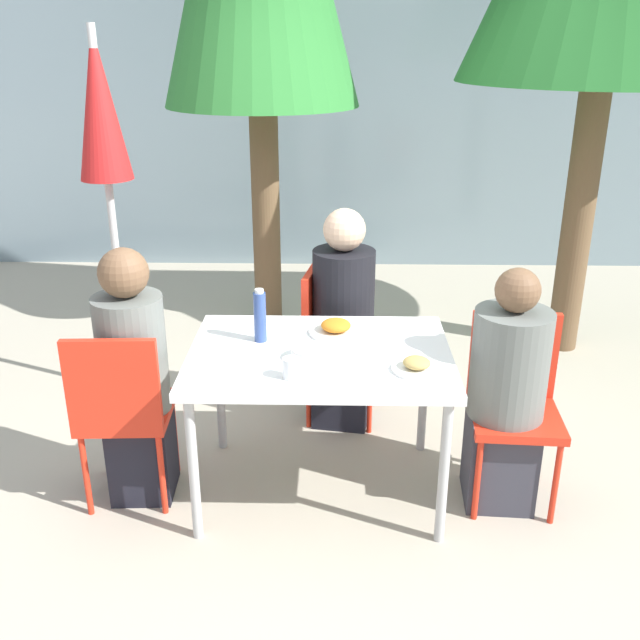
{
  "coord_description": "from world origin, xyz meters",
  "views": [
    {
      "loc": [
        0.06,
        -2.9,
        2.05
      ],
      "look_at": [
        0.0,
        0.0,
        0.88
      ],
      "focal_mm": 40.0,
      "sensor_mm": 36.0,
      "label": 1
    }
  ],
  "objects_px": {
    "person_right": "(506,397)",
    "chair_left": "(122,405)",
    "person_far": "(343,324)",
    "salad_bowl": "(310,353)",
    "bottle": "(260,316)",
    "chair_far": "(330,332)",
    "chair_right": "(514,394)",
    "person_left": "(135,382)",
    "closed_umbrella": "(103,138)",
    "drinking_cup": "(291,368)"
  },
  "relations": [
    {
      "from": "chair_right",
      "to": "chair_far",
      "type": "relative_size",
      "value": 1.0
    },
    {
      "from": "salad_bowl",
      "to": "person_far",
      "type": "bearing_deg",
      "value": 78.7
    },
    {
      "from": "person_far",
      "to": "closed_umbrella",
      "type": "bearing_deg",
      "value": -93.98
    },
    {
      "from": "chair_left",
      "to": "person_far",
      "type": "height_order",
      "value": "person_far"
    },
    {
      "from": "person_right",
      "to": "chair_far",
      "type": "bearing_deg",
      "value": -41.26
    },
    {
      "from": "person_right",
      "to": "chair_left",
      "type": "bearing_deg",
      "value": 5.88
    },
    {
      "from": "closed_umbrella",
      "to": "salad_bowl",
      "type": "relative_size",
      "value": 12.95
    },
    {
      "from": "person_left",
      "to": "person_far",
      "type": "xyz_separation_m",
      "value": [
        0.95,
        0.72,
        -0.0
      ]
    },
    {
      "from": "person_right",
      "to": "bottle",
      "type": "bearing_deg",
      "value": -4.76
    },
    {
      "from": "person_right",
      "to": "person_far",
      "type": "bearing_deg",
      "value": -41.58
    },
    {
      "from": "chair_left",
      "to": "drinking_cup",
      "type": "distance_m",
      "value": 0.83
    },
    {
      "from": "person_right",
      "to": "drinking_cup",
      "type": "xyz_separation_m",
      "value": [
        -0.95,
        -0.22,
        0.24
      ]
    },
    {
      "from": "chair_far",
      "to": "salad_bowl",
      "type": "distance_m",
      "value": 0.86
    },
    {
      "from": "closed_umbrella",
      "to": "bottle",
      "type": "distance_m",
      "value": 1.43
    },
    {
      "from": "person_far",
      "to": "drinking_cup",
      "type": "xyz_separation_m",
      "value": [
        -0.22,
        -0.95,
        0.19
      ]
    },
    {
      "from": "person_far",
      "to": "person_left",
      "type": "bearing_deg",
      "value": -43.61
    },
    {
      "from": "chair_far",
      "to": "chair_right",
      "type": "bearing_deg",
      "value": 59.23
    },
    {
      "from": "person_left",
      "to": "bottle",
      "type": "distance_m",
      "value": 0.64
    },
    {
      "from": "person_left",
      "to": "chair_far",
      "type": "bearing_deg",
      "value": 38.98
    },
    {
      "from": "chair_left",
      "to": "closed_umbrella",
      "type": "relative_size",
      "value": 0.42
    },
    {
      "from": "person_left",
      "to": "closed_umbrella",
      "type": "distance_m",
      "value": 1.43
    },
    {
      "from": "chair_right",
      "to": "person_left",
      "type": "bearing_deg",
      "value": 5.69
    },
    {
      "from": "bottle",
      "to": "drinking_cup",
      "type": "xyz_separation_m",
      "value": [
        0.16,
        -0.38,
        -0.08
      ]
    },
    {
      "from": "chair_left",
      "to": "bottle",
      "type": "height_order",
      "value": "bottle"
    },
    {
      "from": "chair_left",
      "to": "closed_umbrella",
      "type": "xyz_separation_m",
      "value": [
        -0.3,
        1.1,
        1.01
      ]
    },
    {
      "from": "person_far",
      "to": "chair_right",
      "type": "bearing_deg",
      "value": 59.34
    },
    {
      "from": "salad_bowl",
      "to": "chair_far",
      "type": "bearing_deg",
      "value": 84.36
    },
    {
      "from": "chair_far",
      "to": "person_far",
      "type": "height_order",
      "value": "person_far"
    },
    {
      "from": "drinking_cup",
      "to": "person_left",
      "type": "bearing_deg",
      "value": 162.25
    },
    {
      "from": "person_left",
      "to": "drinking_cup",
      "type": "bearing_deg",
      "value": -20.36
    },
    {
      "from": "drinking_cup",
      "to": "bottle",
      "type": "bearing_deg",
      "value": 113.34
    },
    {
      "from": "person_left",
      "to": "chair_right",
      "type": "relative_size",
      "value": 1.39
    },
    {
      "from": "person_left",
      "to": "chair_far",
      "type": "xyz_separation_m",
      "value": [
        0.88,
        0.78,
        -0.07
      ]
    },
    {
      "from": "bottle",
      "to": "chair_far",
      "type": "bearing_deg",
      "value": 63.25
    },
    {
      "from": "person_far",
      "to": "chair_far",
      "type": "bearing_deg",
      "value": -121.98
    },
    {
      "from": "chair_right",
      "to": "salad_bowl",
      "type": "height_order",
      "value": "chair_right"
    },
    {
      "from": "person_far",
      "to": "person_right",
      "type": "bearing_deg",
      "value": 54.1
    },
    {
      "from": "chair_left",
      "to": "person_left",
      "type": "distance_m",
      "value": 0.12
    },
    {
      "from": "chair_far",
      "to": "person_right",
      "type": "bearing_deg",
      "value": 54.43
    },
    {
      "from": "chair_left",
      "to": "salad_bowl",
      "type": "distance_m",
      "value": 0.88
    },
    {
      "from": "person_left",
      "to": "person_far",
      "type": "relative_size",
      "value": 0.99
    },
    {
      "from": "chair_left",
      "to": "person_right",
      "type": "distance_m",
      "value": 1.72
    },
    {
      "from": "person_far",
      "to": "salad_bowl",
      "type": "xyz_separation_m",
      "value": [
        -0.15,
        -0.76,
        0.18
      ]
    },
    {
      "from": "person_far",
      "to": "drinking_cup",
      "type": "height_order",
      "value": "person_far"
    },
    {
      "from": "chair_right",
      "to": "closed_umbrella",
      "type": "bearing_deg",
      "value": -21.17
    },
    {
      "from": "person_left",
      "to": "salad_bowl",
      "type": "distance_m",
      "value": 0.81
    },
    {
      "from": "closed_umbrella",
      "to": "bottle",
      "type": "relative_size",
      "value": 8.33
    },
    {
      "from": "chair_left",
      "to": "drinking_cup",
      "type": "relative_size",
      "value": 9.81
    },
    {
      "from": "chair_far",
      "to": "drinking_cup",
      "type": "distance_m",
      "value": 1.05
    },
    {
      "from": "chair_left",
      "to": "bottle",
      "type": "xyz_separation_m",
      "value": [
        0.61,
        0.23,
        0.34
      ]
    }
  ]
}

